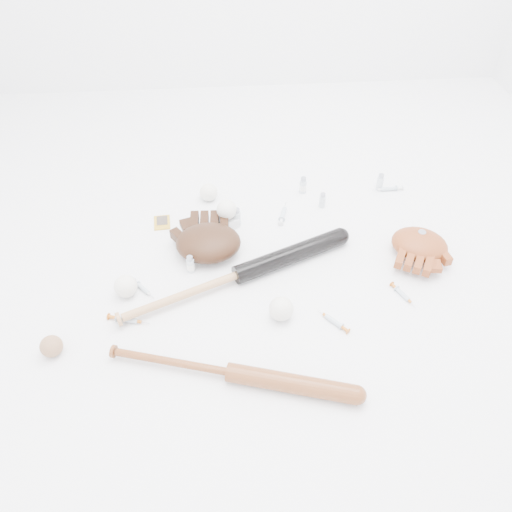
{
  "coord_description": "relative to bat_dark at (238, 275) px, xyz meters",
  "views": [
    {
      "loc": [
        -0.15,
        -1.28,
        1.3
      ],
      "look_at": [
        -0.04,
        0.01,
        0.06
      ],
      "focal_mm": 35.0,
      "sensor_mm": 36.0,
      "label": 1
    }
  ],
  "objects": [
    {
      "name": "glove_dark",
      "position": [
        -0.1,
        0.16,
        0.02
      ],
      "size": [
        0.3,
        0.3,
        0.1
      ],
      "primitive_type": null,
      "rotation": [
        0.0,
        0.0,
        -0.04
      ],
      "color": "#321B0E",
      "rests_on": "ground"
    },
    {
      "name": "vial_1",
      "position": [
        0.37,
        0.4,
        -0.0
      ],
      "size": [
        0.03,
        0.03,
        0.07
      ],
      "primitive_type": "cylinder",
      "color": "silver",
      "rests_on": "ground"
    },
    {
      "name": "baseball_upper",
      "position": [
        -0.1,
        0.49,
        0.0
      ],
      "size": [
        0.07,
        0.07,
        0.07
      ],
      "primitive_type": "sphere",
      "color": "white",
      "rests_on": "ground"
    },
    {
      "name": "syringe_3",
      "position": [
        0.56,
        -0.11,
        -0.03
      ],
      "size": [
        0.08,
        0.13,
        0.02
      ],
      "primitive_type": null,
      "rotation": [
        0.0,
        0.0,
        -1.13
      ],
      "color": "#ADBCC6",
      "rests_on": "ground"
    },
    {
      "name": "vial_2",
      "position": [
        0.01,
        0.31,
        0.01
      ],
      "size": [
        0.03,
        0.03,
        0.08
      ],
      "primitive_type": "cylinder",
      "color": "silver",
      "rests_on": "ground"
    },
    {
      "name": "vial_5",
      "position": [
        0.64,
        0.51,
        0.0
      ],
      "size": [
        0.03,
        0.03,
        0.07
      ],
      "primitive_type": "cylinder",
      "color": "silver",
      "rests_on": "ground"
    },
    {
      "name": "trading_card",
      "position": [
        -0.29,
        0.35,
        -0.03
      ],
      "size": [
        0.07,
        0.09,
        0.0
      ],
      "primitive_type": "cube",
      "rotation": [
        0.0,
        0.0,
        0.08
      ],
      "color": "#B88821",
      "rests_on": "ground"
    },
    {
      "name": "syringe_1",
      "position": [
        0.3,
        -0.21,
        -0.03
      ],
      "size": [
        0.11,
        0.13,
        0.02
      ],
      "primitive_type": null,
      "rotation": [
        0.0,
        0.0,
        2.28
      ],
      "color": "#ADBCC6",
      "rests_on": "ground"
    },
    {
      "name": "baseball_aged",
      "position": [
        -0.59,
        -0.26,
        0.0
      ],
      "size": [
        0.07,
        0.07,
        0.07
      ],
      "primitive_type": "sphere",
      "color": "#966948",
      "rests_on": "ground"
    },
    {
      "name": "pedestal",
      "position": [
        -0.03,
        0.31,
        -0.01
      ],
      "size": [
        0.1,
        0.1,
        0.04
      ],
      "primitive_type": "cube",
      "rotation": [
        0.0,
        0.0,
        0.43
      ],
      "color": "white",
      "rests_on": "ground"
    },
    {
      "name": "bat_wood",
      "position": [
        -0.05,
        -0.39,
        -0.0
      ],
      "size": [
        0.77,
        0.28,
        0.06
      ],
      "primitive_type": null,
      "rotation": [
        0.0,
        0.0,
        -0.28
      ],
      "color": "brown",
      "rests_on": "ground"
    },
    {
      "name": "syringe_4",
      "position": [
        0.68,
        0.49,
        -0.02
      ],
      "size": [
        0.15,
        0.03,
        0.02
      ],
      "primitive_type": null,
      "rotation": [
        0.0,
        0.0,
        3.17
      ],
      "color": "#ADBCC6",
      "rests_on": "ground"
    },
    {
      "name": "baseball_mid",
      "position": [
        0.13,
        -0.17,
        0.01
      ],
      "size": [
        0.08,
        0.08,
        0.08
      ],
      "primitive_type": "sphere",
      "color": "white",
      "rests_on": "ground"
    },
    {
      "name": "baseball_left",
      "position": [
        -0.39,
        -0.03,
        0.01
      ],
      "size": [
        0.08,
        0.08,
        0.08
      ],
      "primitive_type": "sphere",
      "color": "white",
      "rests_on": "ground"
    },
    {
      "name": "vial_4",
      "position": [
        -0.17,
        0.07,
        0.0
      ],
      "size": [
        0.03,
        0.03,
        0.07
      ],
      "primitive_type": "cylinder",
      "color": "silver",
      "rests_on": "ground"
    },
    {
      "name": "vial_0",
      "position": [
        0.31,
        0.51,
        0.0
      ],
      "size": [
        0.03,
        0.03,
        0.08
      ],
      "primitive_type": "cylinder",
      "color": "silver",
      "rests_on": "ground"
    },
    {
      "name": "vial_3",
      "position": [
        0.69,
        0.11,
        0.01
      ],
      "size": [
        0.04,
        0.04,
        0.09
      ],
      "primitive_type": "cylinder",
      "color": "silver",
      "rests_on": "ground"
    },
    {
      "name": "syringe_0",
      "position": [
        -0.37,
        -0.15,
        -0.02
      ],
      "size": [
        0.16,
        0.07,
        0.02
      ],
      "primitive_type": null,
      "rotation": [
        0.0,
        0.0,
        -0.29
      ],
      "color": "#ADBCC6",
      "rests_on": "ground"
    },
    {
      "name": "syringe_5",
      "position": [
        -0.34,
        -0.02,
        -0.03
      ],
      "size": [
        0.11,
        0.12,
        0.02
      ],
      "primitive_type": null,
      "rotation": [
        0.0,
        0.0,
        -0.86
      ],
      "color": "#ADBCC6",
      "rests_on": "ground"
    },
    {
      "name": "syringe_2",
      "position": [
        0.2,
        0.35,
        -0.02
      ],
      "size": [
        0.07,
        0.16,
        0.02
      ],
      "primitive_type": null,
      "rotation": [
        0.0,
        0.0,
        1.3
      ],
      "color": "#ADBCC6",
      "rests_on": "ground"
    },
    {
      "name": "baseball_on_pedestal",
      "position": [
        -0.03,
        0.31,
        0.05
      ],
      "size": [
        0.08,
        0.08,
        0.08
      ],
      "primitive_type": "sphere",
      "color": "white",
      "rests_on": "pedestal"
    },
    {
      "name": "glove_tan",
      "position": [
        0.68,
        0.09,
        0.01
      ],
      "size": [
        0.33,
        0.33,
        0.09
      ],
      "primitive_type": null,
      "rotation": [
        0.0,
        0.0,
        2.65
      ],
      "color": "brown",
      "rests_on": "ground"
    },
    {
      "name": "bat_dark",
      "position": [
        0.0,
        0.0,
        0.0
      ],
      "size": [
        0.87,
        0.42,
        0.07
      ],
      "primitive_type": null,
      "rotation": [
        0.0,
        0.0,
        0.4
      ],
      "color": "black",
      "rests_on": "ground"
    }
  ]
}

